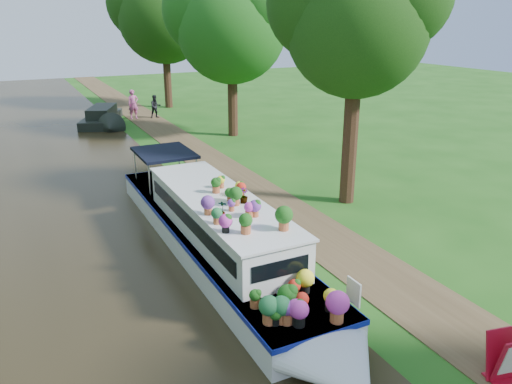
% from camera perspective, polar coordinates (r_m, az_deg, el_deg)
% --- Properties ---
extents(ground, '(100.00, 100.00, 0.00)m').
position_cam_1_polar(ground, '(14.70, 5.14, -7.00)').
color(ground, '#1B5014').
rests_on(ground, ground).
extents(canal_water, '(10.00, 100.00, 0.02)m').
position_cam_1_polar(canal_water, '(12.96, -18.72, -11.87)').
color(canal_water, black).
rests_on(canal_water, ground).
extents(towpath, '(2.20, 100.00, 0.03)m').
position_cam_1_polar(towpath, '(15.30, 9.00, -6.01)').
color(towpath, '#4B3A23').
rests_on(towpath, ground).
extents(plant_boat, '(2.29, 13.52, 2.30)m').
position_cam_1_polar(plant_boat, '(13.95, -4.15, -4.61)').
color(plant_boat, white).
rests_on(plant_boat, canal_water).
extents(tree_near_overhang, '(5.52, 5.28, 8.99)m').
position_cam_1_polar(tree_near_overhang, '(17.86, 11.42, 19.30)').
color(tree_near_overhang, black).
rests_on(tree_near_overhang, ground).
extents(tree_near_mid, '(6.90, 6.60, 9.40)m').
position_cam_1_polar(tree_near_mid, '(28.65, -2.92, 19.18)').
color(tree_near_mid, black).
rests_on(tree_near_mid, ground).
extents(tree_near_far, '(7.59, 7.26, 10.30)m').
position_cam_1_polar(tree_near_far, '(38.85, -10.60, 19.83)').
color(tree_near_far, black).
rests_on(tree_near_far, ground).
extents(second_boat, '(3.60, 6.36, 1.15)m').
position_cam_1_polar(second_boat, '(33.66, -17.15, 8.16)').
color(second_boat, black).
rests_on(second_boat, canal_water).
extents(sandwich_board, '(0.65, 0.60, 0.99)m').
position_cam_1_polar(sandwich_board, '(10.84, 26.69, -16.76)').
color(sandwich_board, '#B40C23').
rests_on(sandwich_board, towpath).
extents(pedestrian_pink, '(0.74, 0.52, 1.94)m').
position_cam_1_polar(pedestrian_pink, '(34.94, -13.86, 9.72)').
color(pedestrian_pink, '#CD5484').
rests_on(pedestrian_pink, towpath).
extents(pedestrian_dark, '(0.76, 0.59, 1.55)m').
position_cam_1_polar(pedestrian_dark, '(34.91, -11.42, 9.56)').
color(pedestrian_dark, black).
rests_on(pedestrian_dark, towpath).
extents(verge_plant, '(0.44, 0.42, 0.40)m').
position_cam_1_polar(verge_plant, '(14.49, 2.69, -6.46)').
color(verge_plant, '#1F6A24').
rests_on(verge_plant, ground).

